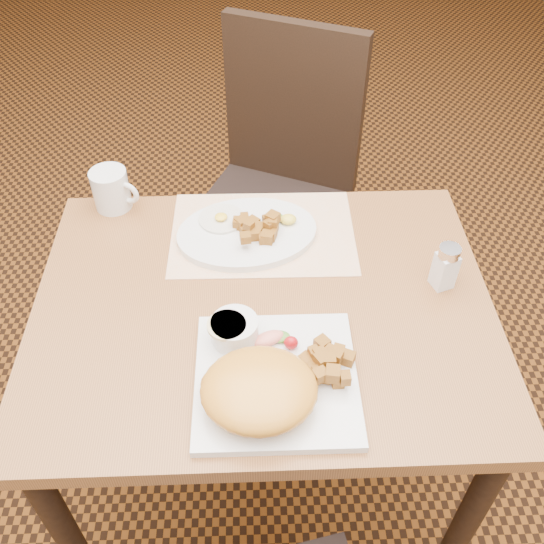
{
  "coord_description": "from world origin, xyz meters",
  "views": [
    {
      "loc": [
        -0.01,
        -0.8,
        1.63
      ],
      "look_at": [
        0.02,
        0.02,
        0.82
      ],
      "focal_mm": 40.0,
      "sensor_mm": 36.0,
      "label": 1
    }
  ],
  "objects_px": {
    "table": "(264,339)",
    "plate_oval": "(247,233)",
    "coffee_mug": "(112,190)",
    "chair_far": "(279,178)",
    "salt_shaker": "(446,266)",
    "plate_square": "(276,379)"
  },
  "relations": [
    {
      "from": "table",
      "to": "chair_far",
      "type": "height_order",
      "value": "chair_far"
    },
    {
      "from": "chair_far",
      "to": "plate_oval",
      "type": "height_order",
      "value": "chair_far"
    },
    {
      "from": "table",
      "to": "coffee_mug",
      "type": "xyz_separation_m",
      "value": [
        -0.33,
        0.32,
        0.16
      ]
    },
    {
      "from": "table",
      "to": "plate_oval",
      "type": "height_order",
      "value": "plate_oval"
    },
    {
      "from": "plate_square",
      "to": "salt_shaker",
      "type": "relative_size",
      "value": 2.8
    },
    {
      "from": "plate_oval",
      "to": "coffee_mug",
      "type": "bearing_deg",
      "value": 158.62
    },
    {
      "from": "chair_far",
      "to": "salt_shaker",
      "type": "bearing_deg",
      "value": 138.14
    },
    {
      "from": "plate_square",
      "to": "salt_shaker",
      "type": "height_order",
      "value": "salt_shaker"
    },
    {
      "from": "chair_far",
      "to": "coffee_mug",
      "type": "distance_m",
      "value": 0.61
    },
    {
      "from": "plate_square",
      "to": "salt_shaker",
      "type": "distance_m",
      "value": 0.41
    },
    {
      "from": "table",
      "to": "plate_square",
      "type": "distance_m",
      "value": 0.22
    },
    {
      "from": "table",
      "to": "salt_shaker",
      "type": "height_order",
      "value": "salt_shaker"
    },
    {
      "from": "chair_far",
      "to": "coffee_mug",
      "type": "bearing_deg",
      "value": 68.26
    },
    {
      "from": "table",
      "to": "plate_oval",
      "type": "relative_size",
      "value": 2.96
    },
    {
      "from": "table",
      "to": "plate_oval",
      "type": "bearing_deg",
      "value": 98.59
    },
    {
      "from": "plate_square",
      "to": "coffee_mug",
      "type": "distance_m",
      "value": 0.61
    },
    {
      "from": "table",
      "to": "coffee_mug",
      "type": "height_order",
      "value": "coffee_mug"
    },
    {
      "from": "plate_oval",
      "to": "coffee_mug",
      "type": "relative_size",
      "value": 2.76
    },
    {
      "from": "plate_oval",
      "to": "coffee_mug",
      "type": "distance_m",
      "value": 0.33
    },
    {
      "from": "table",
      "to": "plate_oval",
      "type": "xyz_separation_m",
      "value": [
        -0.03,
        0.2,
        0.12
      ]
    },
    {
      "from": "coffee_mug",
      "to": "plate_square",
      "type": "bearing_deg",
      "value": -54.99
    },
    {
      "from": "salt_shaker",
      "to": "plate_oval",
      "type": "bearing_deg",
      "value": 157.72
    }
  ]
}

